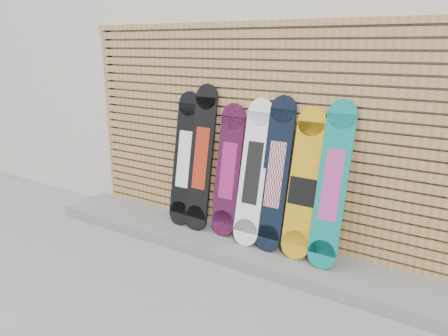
{
  "coord_description": "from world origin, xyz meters",
  "views": [
    {
      "loc": [
        2.02,
        -2.87,
        2.08
      ],
      "look_at": [
        -0.34,
        0.75,
        0.85
      ],
      "focal_mm": 35.0,
      "sensor_mm": 36.0,
      "label": 1
    }
  ],
  "objects_px": {
    "snowboard_0": "(184,159)",
    "snowboard_6": "(332,185)",
    "snowboard_3": "(253,173)",
    "snowboard_5": "(303,185)",
    "snowboard_1": "(201,158)",
    "snowboard_4": "(275,175)",
    "snowboard_2": "(228,171)"
  },
  "relations": [
    {
      "from": "snowboard_0",
      "to": "snowboard_6",
      "type": "bearing_deg",
      "value": -1.36
    },
    {
      "from": "snowboard_3",
      "to": "snowboard_5",
      "type": "xyz_separation_m",
      "value": [
        0.54,
        0.0,
        -0.03
      ]
    },
    {
      "from": "snowboard_1",
      "to": "snowboard_0",
      "type": "bearing_deg",
      "value": 178.43
    },
    {
      "from": "snowboard_1",
      "to": "snowboard_3",
      "type": "relative_size",
      "value": 1.07
    },
    {
      "from": "snowboard_3",
      "to": "snowboard_4",
      "type": "relative_size",
      "value": 0.97
    },
    {
      "from": "snowboard_1",
      "to": "snowboard_5",
      "type": "xyz_separation_m",
      "value": [
        1.18,
        -0.02,
        -0.08
      ]
    },
    {
      "from": "snowboard_0",
      "to": "snowboard_1",
      "type": "bearing_deg",
      "value": -1.57
    },
    {
      "from": "snowboard_1",
      "to": "snowboard_2",
      "type": "relative_size",
      "value": 1.13
    },
    {
      "from": "snowboard_0",
      "to": "snowboard_5",
      "type": "relative_size",
      "value": 1.04
    },
    {
      "from": "snowboard_0",
      "to": "snowboard_1",
      "type": "xyz_separation_m",
      "value": [
        0.24,
        -0.01,
        0.05
      ]
    },
    {
      "from": "snowboard_2",
      "to": "snowboard_6",
      "type": "relative_size",
      "value": 0.92
    },
    {
      "from": "snowboard_2",
      "to": "snowboard_3",
      "type": "height_order",
      "value": "snowboard_3"
    },
    {
      "from": "snowboard_3",
      "to": "snowboard_6",
      "type": "distance_m",
      "value": 0.82
    },
    {
      "from": "snowboard_5",
      "to": "snowboard_1",
      "type": "bearing_deg",
      "value": 179.14
    },
    {
      "from": "snowboard_0",
      "to": "snowboard_5",
      "type": "bearing_deg",
      "value": -0.97
    },
    {
      "from": "snowboard_2",
      "to": "snowboard_4",
      "type": "bearing_deg",
      "value": -3.13
    },
    {
      "from": "snowboard_2",
      "to": "snowboard_3",
      "type": "xyz_separation_m",
      "value": [
        0.32,
        -0.04,
        0.04
      ]
    },
    {
      "from": "snowboard_1",
      "to": "snowboard_2",
      "type": "xyz_separation_m",
      "value": [
        0.33,
        0.02,
        -0.09
      ]
    },
    {
      "from": "snowboard_3",
      "to": "snowboard_0",
      "type": "bearing_deg",
      "value": 178.34
    },
    {
      "from": "snowboard_6",
      "to": "snowboard_1",
      "type": "bearing_deg",
      "value": 178.67
    },
    {
      "from": "snowboard_4",
      "to": "snowboard_5",
      "type": "height_order",
      "value": "snowboard_4"
    },
    {
      "from": "snowboard_0",
      "to": "snowboard_3",
      "type": "relative_size",
      "value": 1.01
    },
    {
      "from": "snowboard_0",
      "to": "snowboard_2",
      "type": "xyz_separation_m",
      "value": [
        0.57,
        0.01,
        -0.04
      ]
    },
    {
      "from": "snowboard_5",
      "to": "snowboard_4",
      "type": "bearing_deg",
      "value": 179.2
    },
    {
      "from": "snowboard_0",
      "to": "snowboard_1",
      "type": "relative_size",
      "value": 0.94
    },
    {
      "from": "snowboard_3",
      "to": "snowboard_6",
      "type": "relative_size",
      "value": 0.97
    },
    {
      "from": "snowboard_1",
      "to": "snowboard_5",
      "type": "relative_size",
      "value": 1.1
    },
    {
      "from": "snowboard_1",
      "to": "snowboard_6",
      "type": "relative_size",
      "value": 1.04
    },
    {
      "from": "snowboard_4",
      "to": "snowboard_6",
      "type": "height_order",
      "value": "same"
    },
    {
      "from": "snowboard_4",
      "to": "snowboard_6",
      "type": "relative_size",
      "value": 1.0
    },
    {
      "from": "snowboard_4",
      "to": "snowboard_6",
      "type": "distance_m",
      "value": 0.57
    },
    {
      "from": "snowboard_1",
      "to": "snowboard_3",
      "type": "height_order",
      "value": "snowboard_1"
    }
  ]
}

